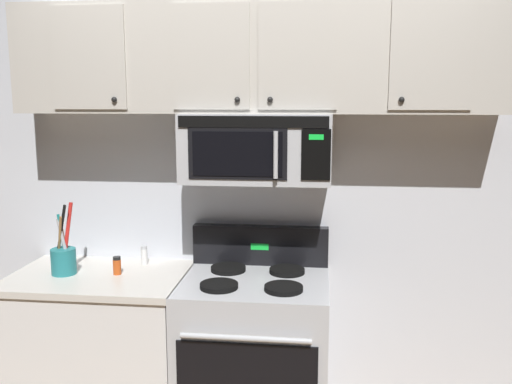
{
  "coord_description": "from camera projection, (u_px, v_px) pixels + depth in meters",
  "views": [
    {
      "loc": [
        0.32,
        -2.3,
        1.82
      ],
      "look_at": [
        0.0,
        0.49,
        1.35
      ],
      "focal_mm": 38.84,
      "sensor_mm": 36.0,
      "label": 1
    }
  ],
  "objects": [
    {
      "name": "counter_segment",
      "position": [
        103.0,
        352.0,
        3.04
      ],
      "size": [
        0.93,
        0.65,
        0.9
      ],
      "color": "silver",
      "rests_on": "ground_plane"
    },
    {
      "name": "stove_range",
      "position": [
        255.0,
        358.0,
        2.93
      ],
      "size": [
        0.76,
        0.69,
        1.12
      ],
      "color": "#B7BABF",
      "rests_on": "ground_plane"
    },
    {
      "name": "salt_shaker",
      "position": [
        144.0,
        255.0,
        3.12
      ],
      "size": [
        0.04,
        0.04,
        0.11
      ],
      "color": "white",
      "rests_on": "counter_segment"
    },
    {
      "name": "back_wall",
      "position": [
        262.0,
        183.0,
        3.14
      ],
      "size": [
        5.2,
        0.1,
        2.7
      ],
      "primitive_type": "cube",
      "color": "silver",
      "rests_on": "ground_plane"
    },
    {
      "name": "over_range_microwave",
      "position": [
        257.0,
        148.0,
        2.86
      ],
      "size": [
        0.76,
        0.43,
        0.35
      ],
      "color": "#B7BABF"
    },
    {
      "name": "spice_jar",
      "position": [
        117.0,
        266.0,
        2.94
      ],
      "size": [
        0.04,
        0.04,
        0.1
      ],
      "color": "#C64C19",
      "rests_on": "counter_segment"
    },
    {
      "name": "upper_cabinets",
      "position": [
        258.0,
        59.0,
        2.82
      ],
      "size": [
        2.5,
        0.36,
        0.55
      ],
      "color": "#BCB7AD"
    },
    {
      "name": "utensil_crock_teal",
      "position": [
        64.0,
        257.0,
        2.95
      ],
      "size": [
        0.13,
        0.13,
        0.38
      ],
      "color": "teal",
      "rests_on": "counter_segment"
    }
  ]
}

